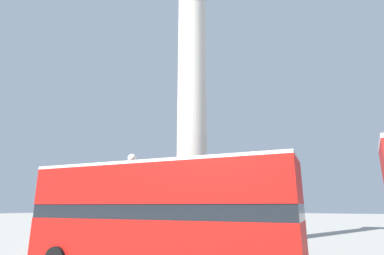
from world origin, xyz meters
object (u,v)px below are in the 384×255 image
at_px(monument_column, 192,95).
at_px(bus_b, 158,211).
at_px(equestrian_statue, 122,214).
at_px(street_lamp, 130,193).

distance_m(monument_column, bus_b, 9.92).
distance_m(bus_b, equestrian_statue, 16.21).
bearing_deg(street_lamp, equestrian_statue, 133.36).
height_order(monument_column, street_lamp, monument_column).
bearing_deg(monument_column, equestrian_statue, 153.86).
xyz_separation_m(monument_column, equestrian_statue, (-9.82, 4.82, -7.88)).
xyz_separation_m(bus_b, street_lamp, (-3.68, 2.64, 0.88)).
distance_m(bus_b, street_lamp, 4.62).
bearing_deg(monument_column, bus_b, -73.20).
bearing_deg(bus_b, monument_column, 101.78).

